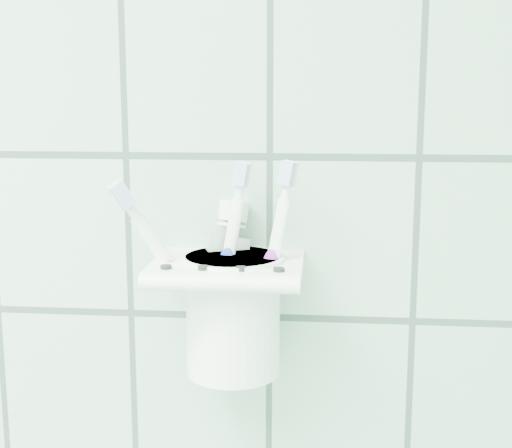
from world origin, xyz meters
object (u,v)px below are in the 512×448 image
Objects in this scene: toothbrush_pink at (231,254)px; toothpaste_tube at (210,270)px; holder_bracket at (228,270)px; toothbrush_orange at (209,263)px; cup at (233,310)px; toothbrush_blue at (252,265)px.

toothbrush_pink is 0.02m from toothpaste_tube.
holder_bracket is 0.71× the size of toothbrush_orange.
toothbrush_orange reaches higher than toothpaste_tube.
cup is 0.05m from toothbrush_blue.
cup is at bearing 173.49° from toothbrush_blue.
toothbrush_pink is 1.21× the size of toothpaste_tube.
toothbrush_pink reaches higher than toothbrush_orange.
toothbrush_pink reaches higher than toothpaste_tube.
toothpaste_tube is (-0.02, 0.01, -0.00)m from holder_bracket.
holder_bracket is 0.04m from cup.
cup is 0.05m from toothbrush_pink.
toothbrush_orange is at bearing -102.00° from toothpaste_tube.
toothbrush_orange is 0.01m from toothpaste_tube.
toothbrush_pink reaches higher than toothbrush_blue.
holder_bracket is at bearing -1.32° from toothbrush_orange.
cup is at bearing 12.64° from toothbrush_orange.
holder_bracket is at bearing -172.39° from toothbrush_blue.
toothbrush_pink is 0.02m from toothbrush_orange.
toothbrush_orange is (-0.02, 0.00, 0.01)m from holder_bracket.
toothbrush_blue is (0.02, -0.01, 0.05)m from cup.
toothbrush_pink is 1.02× the size of toothbrush_orange.
toothbrush_pink is at bearing -3.50° from toothpaste_tube.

